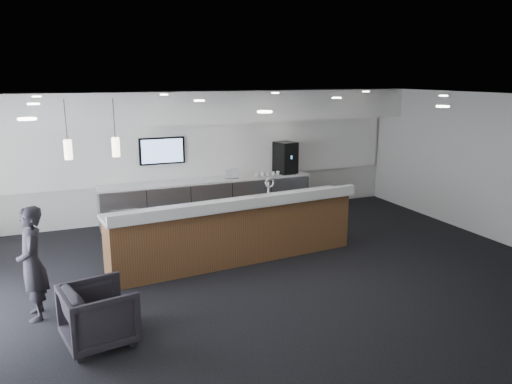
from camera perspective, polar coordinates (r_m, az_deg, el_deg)
name	(u,v)px	position (r m, az deg, el deg)	size (l,w,h in m)	color
ground	(271,273)	(8.77, 1.67, -9.21)	(10.00, 10.00, 0.00)	black
ceiling	(272,97)	(8.11, 1.82, 10.77)	(10.00, 8.00, 0.02)	black
back_wall	(203,154)	(12.01, -6.07, 4.33)	(10.00, 0.02, 3.00)	silver
right_wall	(495,168)	(11.28, 25.65, 2.51)	(0.02, 8.00, 3.00)	silver
soffit_bulkhead	(207,107)	(11.46, -5.57, 9.70)	(10.00, 0.90, 0.70)	white
alcove_panel	(203,150)	(11.97, -6.04, 4.78)	(9.80, 0.06, 1.40)	white
back_credenza	(208,199)	(11.88, -5.46, -0.79)	(5.06, 0.66, 0.95)	gray
wall_tv	(162,151)	(11.66, -10.69, 4.65)	(1.05, 0.08, 0.62)	black
pendant_left	(114,145)	(8.32, -15.91, 5.15)	(0.12, 0.12, 0.30)	#FFF3C6
pendant_right	(68,148)	(8.27, -20.73, 4.76)	(0.12, 0.12, 0.30)	#FFF3C6
ceiling_can_lights	(272,99)	(8.11, 1.82, 10.56)	(7.00, 5.00, 0.02)	white
service_counter	(236,231)	(9.12, -2.31, -4.45)	(4.76, 1.24, 1.49)	#57371D
coffee_machine	(285,158)	(12.46, 3.38, 3.95)	(0.54, 0.62, 0.78)	black
info_sign_left	(229,174)	(11.80, -3.14, 2.07)	(0.17, 0.02, 0.23)	silver
info_sign_right	(235,173)	(11.82, -2.38, 2.17)	(0.19, 0.02, 0.25)	silver
armchair	(99,315)	(6.80, -17.52, -13.23)	(0.84, 0.86, 0.78)	black
lounge_guest	(32,264)	(7.62, -24.21, -7.46)	(0.59, 0.39, 1.62)	black
cup_0	(283,173)	(12.33, 3.10, 2.23)	(0.09, 0.09, 0.09)	white
cup_1	(278,173)	(12.27, 2.51, 2.19)	(0.09, 0.09, 0.09)	white
cup_2	(273,173)	(12.22, 1.91, 2.14)	(0.09, 0.09, 0.09)	white
cup_3	(267,174)	(12.16, 1.31, 2.09)	(0.09, 0.09, 0.09)	white
cup_4	(262,174)	(12.11, 0.70, 2.04)	(0.09, 0.09, 0.09)	white
cup_5	(257,175)	(12.05, 0.09, 1.99)	(0.09, 0.09, 0.09)	white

